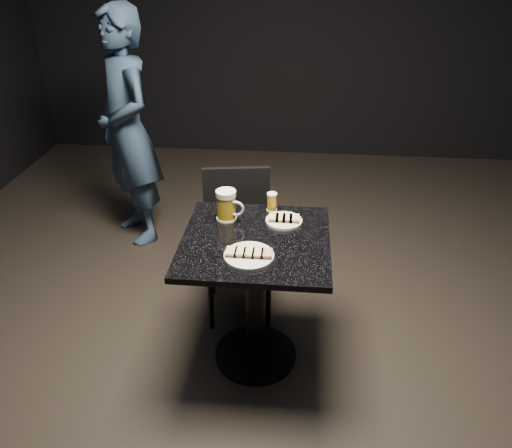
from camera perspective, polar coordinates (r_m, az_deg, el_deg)
The scene contains 10 objects.
floor at distance 2.82m, azimuth -0.04°, elevation -14.80°, with size 6.00×6.00×0.00m, color black.
plate_large at distance 2.22m, azimuth -0.81°, elevation -3.65°, with size 0.22×0.22×0.01m, color white.
plate_small at distance 2.49m, azimuth 3.21°, elevation 0.36°, with size 0.18×0.18×0.01m, color silver.
patron at distance 3.62m, azimuth -14.43°, elevation 10.28°, with size 0.60×0.39×1.65m, color navy.
table at distance 2.49m, azimuth -0.04°, elevation -6.47°, with size 0.70×0.70×0.75m.
beer_mug at distance 2.49m, azimuth -3.36°, elevation 2.15°, with size 0.14×0.10×0.16m.
beer_tumbler at distance 2.58m, azimuth 1.83°, elevation 2.54°, with size 0.06×0.06×0.10m.
chair at distance 2.89m, azimuth -2.12°, elevation -1.10°, with size 0.44×0.44×0.86m.
canapes_on_plate_large at distance 2.21m, azimuth -0.81°, elevation -3.30°, with size 0.21×0.07×0.02m.
canapes_on_plate_small at distance 2.49m, azimuth 3.22°, elevation 0.68°, with size 0.15×0.07×0.02m.
Camera 1 is at (0.19, -2.00, 1.99)m, focal length 35.00 mm.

